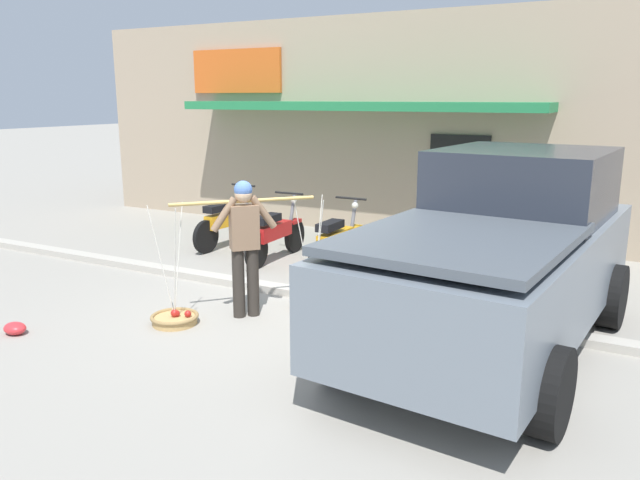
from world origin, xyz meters
name	(u,v)px	position (x,y,z in m)	size (l,w,h in m)	color
ground_plane	(281,313)	(0.00, 0.00, 0.00)	(90.00, 90.00, 0.00)	gray
sidewalk_curb	(308,294)	(0.00, 0.70, 0.05)	(20.00, 0.24, 0.10)	#AEA89C
fruit_vendor	(245,239)	(-0.33, -0.29, 0.98)	(1.23, 1.32, 1.70)	#2D2823
fruit_basket_left_side	(313,302)	(0.27, 0.35, 0.08)	(0.57, 0.57, 1.45)	tan
fruit_basket_right_side	(175,318)	(-0.93, -0.93, 0.08)	(0.57, 0.57, 1.45)	tan
motorcycle_nearest_shop	(228,222)	(-2.73, 2.61, 0.45)	(0.54, 1.82, 1.09)	black
motorcycle_second_in_row	(275,234)	(-1.43, 2.16, 0.45)	(0.54, 1.82, 1.09)	black
motorcycle_third_in_row	(337,241)	(-0.29, 2.16, 0.45)	(0.54, 1.82, 1.09)	black
motorcycle_end_of_row	(428,251)	(1.18, 2.23, 0.45)	(0.54, 1.82, 1.09)	black
parked_truck	(500,254)	(2.62, 0.20, 1.03)	(2.51, 4.86, 2.10)	slate
storefront_building	(407,122)	(-1.10, 7.37, 2.10)	(13.00, 6.00, 4.20)	tan
plastic_litter_bag	(15,328)	(-2.33, -2.06, 0.07)	(0.28, 0.22, 0.14)	red
wooden_crate	(459,281)	(1.74, 1.91, 0.16)	(0.44, 0.36, 0.32)	olive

